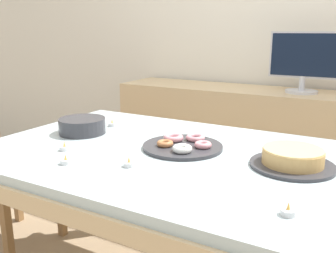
{
  "coord_description": "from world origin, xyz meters",
  "views": [
    {
      "loc": [
        0.71,
        -1.21,
        1.21
      ],
      "look_at": [
        -0.05,
        0.13,
        0.81
      ],
      "focal_mm": 40.0,
      "sensor_mm": 36.0,
      "label": 1
    }
  ],
  "objects_px": {
    "cake_chocolate_round": "(293,159)",
    "tealight_near_front": "(129,164)",
    "computer_monitor": "(304,63)",
    "tealight_centre": "(288,212)",
    "plate_stack": "(82,126)",
    "tealight_near_cakes": "(112,124)",
    "tealight_right_edge": "(66,161)",
    "pastry_platter": "(183,145)",
    "tealight_left_edge": "(65,148)"
  },
  "relations": [
    {
      "from": "cake_chocolate_round",
      "to": "tealight_near_front",
      "type": "distance_m",
      "value": 0.56
    },
    {
      "from": "computer_monitor",
      "to": "tealight_centre",
      "type": "xyz_separation_m",
      "value": [
        0.26,
        -1.55,
        -0.25
      ]
    },
    {
      "from": "plate_stack",
      "to": "tealight_near_cakes",
      "type": "distance_m",
      "value": 0.17
    },
    {
      "from": "computer_monitor",
      "to": "tealight_near_front",
      "type": "height_order",
      "value": "computer_monitor"
    },
    {
      "from": "cake_chocolate_round",
      "to": "tealight_right_edge",
      "type": "distance_m",
      "value": 0.79
    },
    {
      "from": "pastry_platter",
      "to": "tealight_left_edge",
      "type": "distance_m",
      "value": 0.46
    },
    {
      "from": "cake_chocolate_round",
      "to": "tealight_right_edge",
      "type": "relative_size",
      "value": 7.2
    },
    {
      "from": "plate_stack",
      "to": "tealight_right_edge",
      "type": "relative_size",
      "value": 5.25
    },
    {
      "from": "tealight_right_edge",
      "to": "tealight_near_front",
      "type": "relative_size",
      "value": 1.0
    },
    {
      "from": "tealight_centre",
      "to": "pastry_platter",
      "type": "bearing_deg",
      "value": 143.16
    },
    {
      "from": "pastry_platter",
      "to": "tealight_centre",
      "type": "relative_size",
      "value": 7.98
    },
    {
      "from": "cake_chocolate_round",
      "to": "tealight_right_edge",
      "type": "height_order",
      "value": "cake_chocolate_round"
    },
    {
      "from": "tealight_right_edge",
      "to": "tealight_left_edge",
      "type": "xyz_separation_m",
      "value": [
        -0.11,
        0.11,
        0.0
      ]
    },
    {
      "from": "cake_chocolate_round",
      "to": "tealight_near_front",
      "type": "xyz_separation_m",
      "value": [
        -0.49,
        -0.27,
        -0.02
      ]
    },
    {
      "from": "tealight_right_edge",
      "to": "tealight_left_edge",
      "type": "height_order",
      "value": "same"
    },
    {
      "from": "pastry_platter",
      "to": "tealight_right_edge",
      "type": "distance_m",
      "value": 0.46
    },
    {
      "from": "tealight_near_front",
      "to": "tealight_centre",
      "type": "xyz_separation_m",
      "value": [
        0.56,
        -0.09,
        0.0
      ]
    },
    {
      "from": "cake_chocolate_round",
      "to": "tealight_near_cakes",
      "type": "xyz_separation_m",
      "value": [
        -0.89,
        0.15,
        -0.02
      ]
    },
    {
      "from": "pastry_platter",
      "to": "tealight_left_edge",
      "type": "xyz_separation_m",
      "value": [
        -0.39,
        -0.25,
        -0.0
      ]
    },
    {
      "from": "tealight_right_edge",
      "to": "tealight_centre",
      "type": "height_order",
      "value": "same"
    },
    {
      "from": "tealight_right_edge",
      "to": "tealight_near_front",
      "type": "bearing_deg",
      "value": 22.86
    },
    {
      "from": "computer_monitor",
      "to": "tealight_near_cakes",
      "type": "distance_m",
      "value": 1.28
    },
    {
      "from": "computer_monitor",
      "to": "plate_stack",
      "type": "bearing_deg",
      "value": -121.25
    },
    {
      "from": "tealight_near_cakes",
      "to": "tealight_left_edge",
      "type": "relative_size",
      "value": 1.0
    },
    {
      "from": "computer_monitor",
      "to": "tealight_right_edge",
      "type": "bearing_deg",
      "value": -108.11
    },
    {
      "from": "pastry_platter",
      "to": "tealight_near_front",
      "type": "bearing_deg",
      "value": -103.56
    },
    {
      "from": "pastry_platter",
      "to": "tealight_near_front",
      "type": "xyz_separation_m",
      "value": [
        -0.07,
        -0.28,
        -0.0
      ]
    },
    {
      "from": "pastry_platter",
      "to": "cake_chocolate_round",
      "type": "bearing_deg",
      "value": -0.37
    },
    {
      "from": "tealight_left_edge",
      "to": "tealight_near_front",
      "type": "distance_m",
      "value": 0.32
    },
    {
      "from": "tealight_near_cakes",
      "to": "tealight_right_edge",
      "type": "relative_size",
      "value": 1.0
    },
    {
      "from": "computer_monitor",
      "to": "pastry_platter",
      "type": "distance_m",
      "value": 1.23
    },
    {
      "from": "pastry_platter",
      "to": "tealight_right_edge",
      "type": "height_order",
      "value": "pastry_platter"
    },
    {
      "from": "tealight_near_front",
      "to": "tealight_centre",
      "type": "height_order",
      "value": "same"
    },
    {
      "from": "pastry_platter",
      "to": "tealight_right_edge",
      "type": "xyz_separation_m",
      "value": [
        -0.28,
        -0.36,
        -0.0
      ]
    },
    {
      "from": "tealight_near_cakes",
      "to": "tealight_near_front",
      "type": "xyz_separation_m",
      "value": [
        0.4,
        -0.42,
        0.0
      ]
    },
    {
      "from": "tealight_left_edge",
      "to": "tealight_right_edge",
      "type": "bearing_deg",
      "value": -44.17
    },
    {
      "from": "cake_chocolate_round",
      "to": "plate_stack",
      "type": "height_order",
      "value": "plate_stack"
    },
    {
      "from": "pastry_platter",
      "to": "plate_stack",
      "type": "xyz_separation_m",
      "value": [
        -0.5,
        -0.02,
        0.02
      ]
    },
    {
      "from": "tealight_left_edge",
      "to": "plate_stack",
      "type": "bearing_deg",
      "value": 116.26
    },
    {
      "from": "computer_monitor",
      "to": "tealight_centre",
      "type": "bearing_deg",
      "value": -80.6
    },
    {
      "from": "tealight_right_edge",
      "to": "tealight_near_front",
      "type": "height_order",
      "value": "same"
    },
    {
      "from": "pastry_platter",
      "to": "tealight_right_edge",
      "type": "relative_size",
      "value": 7.98
    },
    {
      "from": "cake_chocolate_round",
      "to": "tealight_left_edge",
      "type": "distance_m",
      "value": 0.85
    },
    {
      "from": "tealight_left_edge",
      "to": "tealight_near_front",
      "type": "xyz_separation_m",
      "value": [
        0.32,
        -0.02,
        0.0
      ]
    },
    {
      "from": "cake_chocolate_round",
      "to": "tealight_near_cakes",
      "type": "relative_size",
      "value": 7.2
    },
    {
      "from": "tealight_near_cakes",
      "to": "tealight_left_edge",
      "type": "xyz_separation_m",
      "value": [
        0.07,
        -0.4,
        0.0
      ]
    },
    {
      "from": "cake_chocolate_round",
      "to": "tealight_left_edge",
      "type": "height_order",
      "value": "cake_chocolate_round"
    },
    {
      "from": "tealight_right_edge",
      "to": "tealight_near_front",
      "type": "distance_m",
      "value": 0.23
    },
    {
      "from": "plate_stack",
      "to": "tealight_left_edge",
      "type": "height_order",
      "value": "plate_stack"
    },
    {
      "from": "tealight_left_edge",
      "to": "tealight_centre",
      "type": "relative_size",
      "value": 1.0
    }
  ]
}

